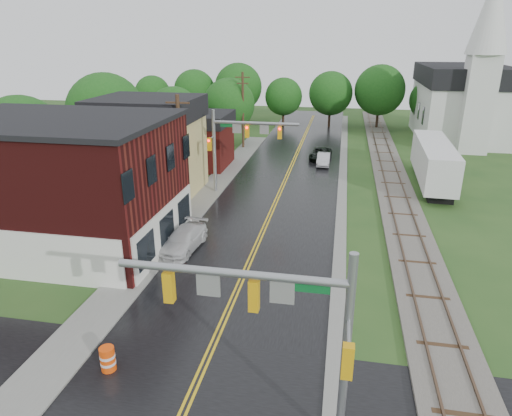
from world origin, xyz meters
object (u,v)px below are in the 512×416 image
(brick_building, at_px, (59,183))
(traffic_signal_far, at_px, (238,137))
(utility_pole_c, at_px, (243,109))
(semi_trailer, at_px, (434,161))
(pickup_white, at_px, (184,240))
(tree_left_a, at_px, (24,141))
(suv_dark, at_px, (321,154))
(tree_left_e, at_px, (230,106))
(construction_barrel, at_px, (108,359))
(church, at_px, (463,95))
(tree_left_b, at_px, (107,114))
(sedan_silver, at_px, (323,159))
(traffic_signal_near, at_px, (278,313))
(utility_pole_b, at_px, (181,152))
(tree_left_c, at_px, (175,115))

(brick_building, relative_size, traffic_signal_far, 1.95)
(utility_pole_c, relative_size, semi_trailer, 0.72)
(traffic_signal_far, height_order, pickup_white, traffic_signal_far)
(tree_left_a, bearing_deg, suv_dark, 39.04)
(traffic_signal_far, bearing_deg, tree_left_e, 105.89)
(construction_barrel, bearing_deg, tree_left_a, 131.91)
(church, xyz_separation_m, tree_left_b, (-37.85, -21.84, -0.12))
(brick_building, bearing_deg, sedan_silver, 55.37)
(tree_left_a, bearing_deg, construction_barrel, -48.09)
(traffic_signal_near, distance_m, suv_dark, 38.54)
(utility_pole_c, distance_m, tree_left_a, 25.67)
(tree_left_a, bearing_deg, tree_left_e, 65.38)
(utility_pole_b, xyz_separation_m, construction_barrel, (3.02, -18.00, -4.18))
(tree_left_a, bearing_deg, traffic_signal_far, 17.30)
(brick_building, height_order, suv_dark, brick_building)
(utility_pole_b, height_order, pickup_white, utility_pole_b)
(tree_left_a, height_order, construction_barrel, tree_left_a)
(semi_trailer, distance_m, construction_barrel, 33.41)
(tree_left_a, distance_m, tree_left_e, 26.40)
(tree_left_b, distance_m, semi_trailer, 31.43)
(construction_barrel, bearing_deg, traffic_signal_near, -15.42)
(brick_building, xyz_separation_m, tree_left_a, (-7.36, 6.90, 0.96))
(traffic_signal_far, relative_size, tree_left_c, 0.96)
(church, distance_m, traffic_signal_far, 35.59)
(construction_barrel, bearing_deg, tree_left_e, 96.90)
(tree_left_b, distance_m, construction_barrel, 31.67)
(pickup_white, bearing_deg, tree_left_a, 162.08)
(brick_building, relative_size, utility_pole_c, 1.59)
(traffic_signal_far, relative_size, construction_barrel, 6.75)
(traffic_signal_far, distance_m, tree_left_c, 16.56)
(semi_trailer, bearing_deg, suv_dark, 143.93)
(brick_building, distance_m, tree_left_a, 10.14)
(tree_left_c, bearing_deg, traffic_signal_near, -65.44)
(church, bearing_deg, sedan_silver, -136.43)
(tree_left_e, distance_m, semi_trailer, 26.02)
(church, xyz_separation_m, semi_trailer, (-6.61, -21.13, -3.51))
(utility_pole_c, bearing_deg, brick_building, -101.09)
(traffic_signal_near, bearing_deg, tree_left_b, 125.49)
(tree_left_e, relative_size, suv_dark, 1.84)
(pickup_white, bearing_deg, brick_building, -171.98)
(tree_left_e, relative_size, pickup_white, 1.74)
(traffic_signal_far, height_order, sedan_silver, traffic_signal_far)
(tree_left_b, relative_size, suv_dark, 2.19)
(traffic_signal_near, relative_size, traffic_signal_far, 1.00)
(construction_barrel, bearing_deg, tree_left_c, 105.67)
(tree_left_a, distance_m, pickup_white, 17.24)
(traffic_signal_near, bearing_deg, construction_barrel, 164.58)
(semi_trailer, bearing_deg, sedan_silver, 152.63)
(tree_left_b, relative_size, construction_barrel, 8.91)
(brick_building, distance_m, pickup_white, 8.72)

